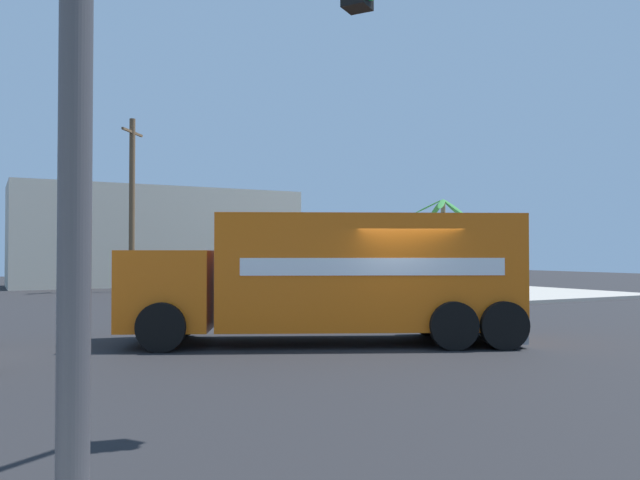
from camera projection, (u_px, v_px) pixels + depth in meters
The scene contains 7 objects.
ground_plane at pixel (400, 345), 13.83m from camera, with size 100.00×100.00×0.00m, color black.
sidewalk_corner_far at pixel (464, 292), 31.45m from camera, with size 12.61×12.61×0.14m, color #9E998E.
delivery_truck at pixel (335, 276), 14.21m from camera, with size 8.79×5.97×2.83m.
vending_machine_red at pixel (402, 271), 33.12m from camera, with size 1.15×1.17×1.85m.
palm_tree_far at pixel (443, 227), 35.26m from camera, with size 2.95×3.15×4.89m.
utility_pole at pixel (132, 202), 33.05m from camera, with size 1.43×1.82×9.01m.
building_backdrop at pixel (158, 237), 40.48m from camera, with size 17.34×6.00×6.05m, color beige.
Camera 1 is at (-8.04, -11.44, 1.98)m, focal length 35.74 mm.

